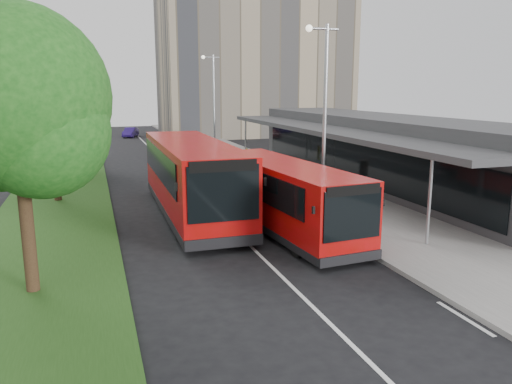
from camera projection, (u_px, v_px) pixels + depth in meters
ground at (244, 239)px, 18.77m from camera, size 120.00×120.00×0.00m
pavement at (243, 160)px, 39.19m from camera, size 5.00×80.00×0.15m
grass_verge at (67, 168)px, 35.22m from camera, size 5.00×80.00×0.10m
lane_centre_line at (178, 175)px, 32.72m from camera, size 0.12×70.00×0.01m
kerb_dashes at (213, 164)px, 37.45m from camera, size 0.12×56.00×0.01m
office_block at (254, 59)px, 60.28m from camera, size 22.00×12.00×18.00m
station_building at (382, 150)px, 29.12m from camera, size 7.70×26.00×4.00m
tree_near at (16, 110)px, 12.86m from camera, size 4.84×4.84×7.78m
tree_mid at (50, 101)px, 24.03m from camera, size 4.81×4.81×7.73m
tree_far at (62, 95)px, 35.17m from camera, size 4.90×4.90×7.88m
lamp_post_near at (323, 109)px, 20.93m from camera, size 1.44×0.28×8.00m
lamp_post_far at (213, 99)px, 39.53m from camera, size 1.44×0.28×8.00m
bus_main at (284, 196)px, 19.69m from camera, size 3.26×9.81×2.73m
bus_second at (192, 178)px, 22.08m from camera, size 3.15×11.65×3.29m
litter_bin at (288, 172)px, 29.93m from camera, size 0.73×0.73×0.99m
bollard at (247, 156)px, 36.65m from camera, size 0.21×0.21×1.11m
car_near at (164, 136)px, 53.84m from camera, size 1.25×3.12×1.06m
car_far at (130, 132)px, 58.16m from camera, size 2.20×3.59×1.12m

